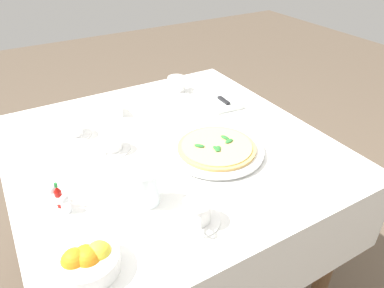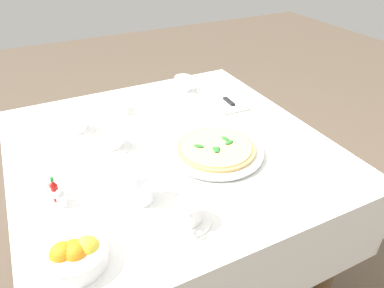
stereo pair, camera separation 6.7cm
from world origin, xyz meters
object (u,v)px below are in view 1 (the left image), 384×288
Objects in this scene: pizza at (217,147)px; coffee_cup_far_right at (176,85)px; napkin_folded at (218,99)px; coffee_cup_right_edge at (72,128)px; pepper_shaker at (66,204)px; salt_shaker at (54,195)px; pizza_plate at (217,150)px; coffee_cup_left_edge at (197,213)px; hot_sauce_bottle at (59,197)px; water_glass_near_left at (146,189)px; coffee_cup_back_corner at (111,143)px; dinner_knife at (218,96)px; citrus_bowl at (87,260)px; menu_card at (118,107)px.

coffee_cup_far_right is (0.52, -0.12, 0.01)m from pizza.
coffee_cup_far_right reaches higher than napkin_folded.
pepper_shaker is at bearing 163.01° from coffee_cup_right_edge.
coffee_cup_right_edge is 0.37m from salt_shaker.
pizza_plate is 2.47× the size of coffee_cup_left_edge.
water_glass_near_left is at bearing -115.31° from hot_sauce_bottle.
coffee_cup_right_edge is 0.48m from water_glass_near_left.
coffee_cup_back_corner reaches higher than dinner_knife.
citrus_bowl is at bearing 130.30° from dinner_knife.
menu_card is at bearing 77.19° from dinner_knife.
salt_shaker is at bearing 127.03° from coffee_cup_back_corner.
pizza is 2.06× the size of coffee_cup_right_edge.
coffee_cup_far_right is 0.75m from water_glass_near_left.
dinner_knife is at bearing -34.10° from pizza_plate.
pepper_shaker is (-0.06, -0.02, 0.00)m from salt_shaker.
pepper_shaker is at bearing 93.25° from pizza.
pizza is at bearing -132.88° from coffee_cup_right_edge.
water_glass_near_left is 0.69m from dinner_knife.
coffee_cup_left_edge is 0.36m from pepper_shaker.
coffee_cup_far_right is 0.83m from hot_sauce_bottle.
hot_sauce_bottle is 0.03m from pepper_shaker.
dinner_knife is (0.33, -0.23, 0.01)m from pizza_plate.
menu_card is (0.42, -0.35, 0.00)m from salt_shaker.
hot_sauce_bottle reaches higher than pepper_shaker.
coffee_cup_back_corner reaches higher than pepper_shaker.
coffee_cup_back_corner is 1.00× the size of coffee_cup_right_edge.
pizza_plate is at bearing -123.28° from coffee_cup_back_corner.
pizza_plate is 1.20× the size of pizza.
dinner_knife reaches higher than pizza_plate.
coffee_cup_right_edge reaches higher than menu_card.
pizza is 2.06× the size of coffee_cup_far_right.
pepper_shaker is at bearing 121.26° from napkin_folded.
coffee_cup_left_edge is 0.69m from menu_card.
coffee_cup_right_edge is at bearing -16.99° from pepper_shaker.
hot_sauce_bottle is (-0.34, 0.75, 0.01)m from dinner_knife.
coffee_cup_far_right is at bearing -24.46° from coffee_cup_left_edge.
salt_shaker is at bearing 19.65° from hot_sauce_bottle.
coffee_cup_left_edge is 1.44× the size of menu_card.
coffee_cup_left_edge is at bearing 155.54° from coffee_cup_far_right.
menu_card is at bearing 102.73° from coffee_cup_far_right.
hot_sauce_bottle is at bearing 160.40° from coffee_cup_right_edge.
coffee_cup_right_edge reaches higher than coffee_cup_back_corner.
water_glass_near_left is 1.85× the size of pepper_shaker.
water_glass_near_left is at bearing 179.61° from coffee_cup_back_corner.
citrus_bowl is at bearing 168.56° from coffee_cup_right_edge.
pepper_shaker is (-0.03, 0.51, 0.00)m from pizza.
pepper_shaker is (-0.03, 0.51, 0.01)m from pizza_plate.
citrus_bowl is 0.77m from menu_card.
napkin_folded is 4.11× the size of pepper_shaker.
coffee_cup_back_corner is (0.44, 0.08, -0.00)m from coffee_cup_left_edge.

